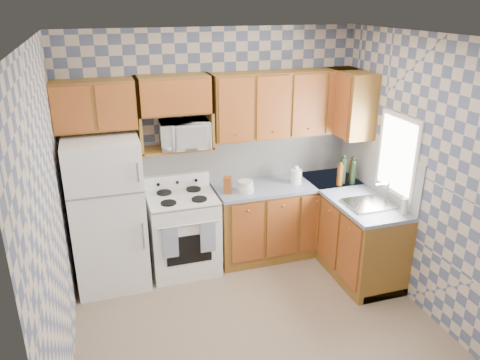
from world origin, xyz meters
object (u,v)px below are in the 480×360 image
microwave (184,134)px  refrigerator (108,213)px  stove_body (183,234)px  electric_kettle (296,177)px

microwave → refrigerator: bearing=-167.9°
refrigerator → stove_body: 0.89m
stove_body → microwave: bearing=52.6°
stove_body → electric_kettle: (1.38, -0.02, 0.56)m
microwave → electric_kettle: 1.43m
refrigerator → microwave: size_ratio=3.16×
refrigerator → microwave: 1.18m
stove_body → microwave: microwave is taller
stove_body → electric_kettle: 1.48m
refrigerator → electric_kettle: 2.19m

